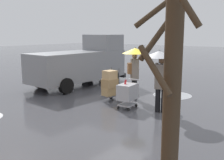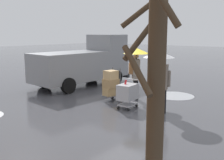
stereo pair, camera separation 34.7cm
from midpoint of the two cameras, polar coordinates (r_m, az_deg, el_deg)
ground_plane at (r=10.58m, az=3.92°, el=-4.87°), size 90.00×90.00×0.00m
slush_patch_under_van at (r=12.10m, az=13.87°, el=-3.23°), size 1.67×1.67×0.01m
cargo_van_parked_right at (r=14.06m, az=-5.04°, el=3.70°), size 2.42×5.44×2.60m
shopping_cart_vendor at (r=9.76m, az=4.34°, el=-2.71°), size 0.63×0.87×1.04m
hand_dolly_boxes at (r=10.77m, az=0.71°, el=-0.83°), size 0.60×0.76×1.32m
pedestrian_pink_side at (r=10.87m, az=6.00°, el=3.91°), size 1.04×1.04×2.15m
pedestrian_black_side at (r=9.21m, az=11.18°, el=2.69°), size 1.04×1.04×2.15m
bare_tree_near at (r=3.69m, az=11.61°, el=-5.00°), size 1.21×1.22×3.91m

